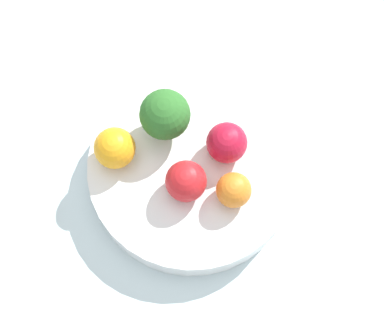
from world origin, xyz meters
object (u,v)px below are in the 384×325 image
(bowl, at_px, (192,171))
(apple_red, at_px, (185,181))
(broccoli, at_px, (165,115))
(apple_green, at_px, (227,143))
(orange_front, at_px, (234,190))
(orange_back, at_px, (115,148))

(bowl, relative_size, apple_red, 5.21)
(bowl, bearing_deg, broccoli, -132.86)
(apple_green, relative_size, orange_front, 1.18)
(broccoli, bearing_deg, orange_back, -44.85)
(broccoli, xyz_separation_m, orange_front, (0.06, 0.10, -0.02))
(bowl, relative_size, orange_front, 6.07)
(apple_red, height_order, orange_back, same)
(apple_red, xyz_separation_m, orange_back, (-0.02, -0.09, 0.00))
(apple_green, height_order, orange_back, same)
(apple_green, bearing_deg, orange_front, 21.14)
(bowl, xyz_separation_m, apple_green, (-0.03, 0.03, 0.04))
(bowl, bearing_deg, apple_green, 129.59)
(orange_front, bearing_deg, bowl, -114.02)
(orange_back, bearing_deg, bowl, 95.96)
(bowl, bearing_deg, orange_back, -84.04)
(apple_red, bearing_deg, bowl, 176.97)
(bowl, distance_m, broccoli, 0.08)
(bowl, xyz_separation_m, broccoli, (-0.04, -0.04, 0.06))
(broccoli, bearing_deg, orange_front, 56.81)
(apple_green, xyz_separation_m, orange_front, (0.05, 0.02, -0.00))
(apple_red, distance_m, orange_back, 0.09)
(apple_green, xyz_separation_m, orange_back, (0.04, -0.12, 0.00))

